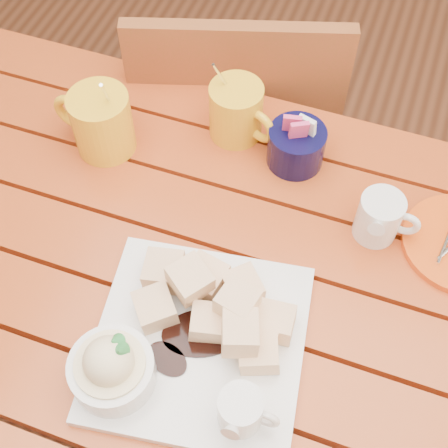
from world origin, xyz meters
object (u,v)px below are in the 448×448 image
at_px(coffee_mug_right, 237,111).
at_px(coffee_mug_left, 100,121).
at_px(table, 213,312).
at_px(dessert_plate, 184,343).
at_px(chair_far, 236,131).

bearing_deg(coffee_mug_right, coffee_mug_left, -130.96).
distance_m(table, dessert_plate, 0.18).
height_order(dessert_plate, coffee_mug_left, coffee_mug_left).
xyz_separation_m(coffee_mug_right, chair_far, (-0.07, 0.22, -0.31)).
distance_m(dessert_plate, coffee_mug_left, 0.41).
height_order(coffee_mug_left, coffee_mug_right, coffee_mug_left).
relative_size(table, chair_far, 1.37).
xyz_separation_m(table, coffee_mug_left, (-0.27, 0.19, 0.17)).
bearing_deg(dessert_plate, chair_far, 102.45).
bearing_deg(table, coffee_mug_left, 144.55).
bearing_deg(chair_far, table, 87.04).
bearing_deg(table, chair_far, 104.62).
relative_size(coffee_mug_left, coffee_mug_right, 1.10).
distance_m(coffee_mug_right, chair_far, 0.39).
xyz_separation_m(dessert_plate, coffee_mug_right, (-0.07, 0.41, 0.02)).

